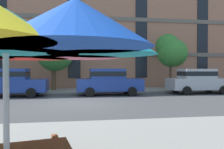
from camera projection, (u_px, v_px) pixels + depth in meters
name	position (u px, v px, depth m)	size (l,w,h in m)	color
ground_plane	(73.00, 104.00, 11.24)	(120.00, 120.00, 0.00)	#424244
sidewalk_far	(74.00, 91.00, 17.96)	(56.00, 3.60, 0.12)	gray
apartment_building	(74.00, 16.00, 25.91)	(43.22, 12.08, 16.00)	#A87056
sedan_blue	(10.00, 82.00, 14.26)	(4.40, 1.98, 1.78)	navy
sedan_blue_midblock	(109.00, 81.00, 15.25)	(4.40, 1.98, 1.78)	navy
sedan_silver	(198.00, 80.00, 16.28)	(4.40, 1.98, 1.78)	#A8AAB2
street_tree_middle	(54.00, 51.00, 17.69)	(2.97, 3.19, 4.49)	brown
street_tree_right	(171.00, 51.00, 19.06)	(2.72, 2.53, 4.75)	brown
patio_umbrella	(6.00, 34.00, 2.24)	(3.10, 3.10, 2.27)	silver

